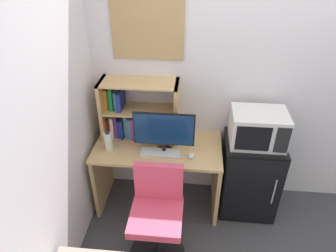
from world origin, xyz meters
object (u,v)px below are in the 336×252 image
object	(u,v)px
keyboard	(161,153)
desk_chair	(157,220)
hutch_bookshelf	(130,111)
mini_fridge	(249,176)
monitor	(164,131)
microwave	(258,128)
water_bottle	(108,141)
wall_corkboard	(147,30)
computer_mouse	(191,155)

from	to	relation	value
keyboard	desk_chair	xyz separation A→B (m)	(0.02, -0.47, -0.35)
hutch_bookshelf	mini_fridge	bearing A→B (deg)	-6.45
monitor	desk_chair	size ratio (longest dim) A/B	0.62
monitor	microwave	xyz separation A→B (m)	(0.83, 0.12, 0.01)
keyboard	hutch_bookshelf	bearing A→B (deg)	138.30
keyboard	water_bottle	xyz separation A→B (m)	(-0.48, 0.02, 0.08)
water_bottle	keyboard	bearing A→B (deg)	-2.24
microwave	wall_corkboard	bearing A→B (deg)	166.05
hutch_bookshelf	water_bottle	distance (m)	0.36
mini_fridge	wall_corkboard	size ratio (longest dim) A/B	1.30
water_bottle	wall_corkboard	size ratio (longest dim) A/B	0.32
hutch_bookshelf	computer_mouse	xyz separation A→B (m)	(0.60, -0.31, -0.25)
water_bottle	wall_corkboard	bearing A→B (deg)	49.47
hutch_bookshelf	wall_corkboard	bearing A→B (deg)	34.40
water_bottle	hutch_bookshelf	bearing A→B (deg)	59.64
keyboard	mini_fridge	size ratio (longest dim) A/B	0.44
monitor	water_bottle	bearing A→B (deg)	-178.33
wall_corkboard	mini_fridge	bearing A→B (deg)	-14.11
computer_mouse	microwave	bearing A→B (deg)	16.64
keyboard	monitor	bearing A→B (deg)	49.21
monitor	wall_corkboard	world-z (taller)	wall_corkboard
hutch_bookshelf	mini_fridge	distance (m)	1.33
hutch_bookshelf	monitor	size ratio (longest dim) A/B	1.32
mini_fridge	wall_corkboard	xyz separation A→B (m)	(-1.01, 0.25, 1.34)
keyboard	mini_fridge	xyz separation A→B (m)	(0.86, 0.15, -0.34)
microwave	wall_corkboard	xyz separation A→B (m)	(-1.01, 0.25, 0.77)
wall_corkboard	keyboard	bearing A→B (deg)	-70.02
keyboard	microwave	size ratio (longest dim) A/B	0.74
mini_fridge	keyboard	bearing A→B (deg)	-169.83
water_bottle	microwave	bearing A→B (deg)	5.90
microwave	desk_chair	distance (m)	1.19
monitor	water_bottle	distance (m)	0.53
computer_mouse	mini_fridge	bearing A→B (deg)	16.37
hutch_bookshelf	microwave	xyz separation A→B (m)	(1.19, -0.13, -0.03)
hutch_bookshelf	monitor	world-z (taller)	hutch_bookshelf
hutch_bookshelf	microwave	bearing A→B (deg)	-6.30
monitor	hutch_bookshelf	bearing A→B (deg)	144.17
hutch_bookshelf	mini_fridge	xyz separation A→B (m)	(1.19, -0.13, -0.60)
monitor	computer_mouse	bearing A→B (deg)	-11.36
computer_mouse	mini_fridge	size ratio (longest dim) A/B	0.11
computer_mouse	microwave	world-z (taller)	microwave
microwave	monitor	bearing A→B (deg)	-171.53
hutch_bookshelf	wall_corkboard	distance (m)	0.77
keyboard	mini_fridge	distance (m)	0.94
keyboard	microwave	bearing A→B (deg)	10.37
monitor	mini_fridge	xyz separation A→B (m)	(0.83, 0.12, -0.56)
mini_fridge	desk_chair	distance (m)	1.05
keyboard	wall_corkboard	xyz separation A→B (m)	(-0.15, 0.41, 1.00)
computer_mouse	water_bottle	distance (m)	0.77
computer_mouse	microwave	distance (m)	0.65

